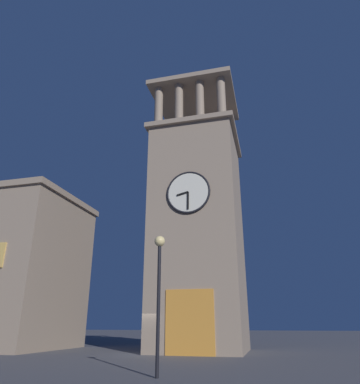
{
  "coord_description": "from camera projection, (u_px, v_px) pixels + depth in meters",
  "views": [
    {
      "loc": [
        -8.66,
        23.94,
        1.84
      ],
      "look_at": [
        -1.82,
        -2.75,
        12.25
      ],
      "focal_mm": 32.85,
      "sensor_mm": 36.0,
      "label": 1
    }
  ],
  "objects": [
    {
      "name": "clocktower",
      "position": [
        198.0,
        228.0,
        27.95
      ],
      "size": [
        7.08,
        7.55,
        23.55
      ],
      "color": "gray",
      "rests_on": "ground_plane"
    },
    {
      "name": "street_lamp",
      "position": [
        159.0,
        275.0,
        14.04
      ],
      "size": [
        0.44,
        0.44,
        5.28
      ],
      "color": "black",
      "rests_on": "ground_plane"
    },
    {
      "name": "ground_plane",
      "position": [
        143.0,
        354.0,
        23.06
      ],
      "size": [
        200.0,
        200.0,
        0.0
      ],
      "primitive_type": "plane",
      "color": "#4C4C51"
    }
  ]
}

